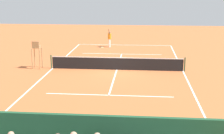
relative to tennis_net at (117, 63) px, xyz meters
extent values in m
plane|color=#BC6033|center=(0.00, 0.00, -0.50)|extent=(60.00, 60.00, 0.00)
cube|color=white|center=(0.00, -11.00, -0.50)|extent=(10.00, 0.10, 0.01)
cube|color=white|center=(0.00, 11.00, -0.50)|extent=(10.00, 0.10, 0.01)
cube|color=white|center=(-5.00, 0.00, -0.50)|extent=(0.10, 22.00, 0.01)
cube|color=white|center=(5.00, 0.00, -0.50)|extent=(0.10, 22.00, 0.01)
cube|color=white|center=(0.00, -6.05, -0.50)|extent=(7.50, 0.10, 0.01)
cube|color=white|center=(0.00, 6.05, -0.50)|extent=(7.50, 0.10, 0.01)
cube|color=white|center=(0.00, 0.00, -0.50)|extent=(0.10, 12.10, 0.01)
cube|color=white|center=(0.00, -11.00, -0.50)|extent=(0.10, 0.30, 0.01)
cube|color=black|center=(0.00, 0.00, -0.05)|extent=(10.00, 0.02, 0.91)
cube|color=white|center=(0.00, 0.00, 0.44)|extent=(10.00, 0.04, 0.06)
cylinder|color=#2D5133|center=(-5.10, 0.00, 0.03)|extent=(0.10, 0.10, 1.07)
cylinder|color=#2D5133|center=(5.10, 0.00, 0.03)|extent=(0.10, 0.10, 1.07)
cylinder|color=#A88456|center=(5.90, -0.29, 0.30)|extent=(0.07, 0.07, 1.60)
cylinder|color=#A88456|center=(6.50, -0.29, 0.30)|extent=(0.07, 0.07, 1.60)
cylinder|color=#A88456|center=(5.90, 0.31, 0.30)|extent=(0.07, 0.07, 1.60)
cylinder|color=#A88456|center=(6.50, 0.31, 0.30)|extent=(0.07, 0.07, 1.60)
cube|color=#A88456|center=(6.20, 0.01, 1.13)|extent=(0.56, 0.56, 0.06)
cube|color=#A88456|center=(6.20, 0.25, 1.40)|extent=(0.56, 0.06, 0.48)
cube|color=#A88456|center=(5.94, 0.01, 1.28)|extent=(0.04, 0.48, 0.04)
cube|color=#A88456|center=(6.46, 0.01, 1.28)|extent=(0.04, 0.48, 0.04)
cylinder|color=white|center=(1.49, -9.70, -0.08)|extent=(0.14, 0.14, 0.85)
cylinder|color=white|center=(1.50, -9.48, -0.08)|extent=(0.14, 0.14, 0.85)
cylinder|color=orange|center=(1.49, -9.59, 0.65)|extent=(0.38, 0.38, 0.60)
sphere|color=#8C6647|center=(1.49, -9.59, 1.06)|extent=(0.22, 0.22, 0.22)
cylinder|color=#8C6647|center=(1.50, -9.37, 1.15)|extent=(0.25, 0.10, 0.55)
cylinder|color=#8C6647|center=(1.48, -9.81, 0.68)|extent=(0.09, 0.09, 0.50)
cylinder|color=black|center=(2.43, -9.09, -0.49)|extent=(0.23, 0.21, 0.03)
torus|color=#D8CC4C|center=(2.23, -9.27, -0.49)|extent=(0.43, 0.43, 0.02)
cylinder|color=white|center=(2.23, -9.27, -0.49)|extent=(0.25, 0.25, 0.00)
sphere|color=#CCDB33|center=(0.09, -5.84, -0.47)|extent=(0.07, 0.07, 0.07)
sphere|color=#CCDB33|center=(1.15, -6.38, -0.47)|extent=(0.07, 0.07, 0.07)
camera|label=1|loc=(-1.84, 24.11, 5.67)|focal=52.38mm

